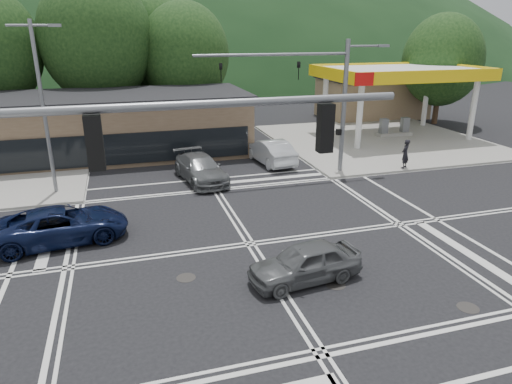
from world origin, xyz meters
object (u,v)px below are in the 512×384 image
object	(u,v)px
car_blue_west	(61,225)
pedestrian	(405,154)
car_queue_a	(270,151)
car_grey_center	(305,263)
car_northbound	(201,169)
car_queue_b	(226,135)

from	to	relation	value
car_blue_west	pedestrian	world-z (taller)	pedestrian
pedestrian	car_queue_a	bearing A→B (deg)	-62.50
car_grey_center	pedestrian	xyz separation A→B (m)	(11.29, 10.87, 0.37)
car_grey_center	car_northbound	distance (m)	12.47
car_queue_b	car_northbound	size ratio (longest dim) A/B	0.80
car_grey_center	pedestrian	bearing A→B (deg)	126.95
car_northbound	pedestrian	bearing A→B (deg)	-15.74
car_queue_a	car_queue_b	distance (m)	6.42
car_blue_west	car_grey_center	xyz separation A→B (m)	(8.62, -5.88, -0.05)
car_blue_west	car_grey_center	distance (m)	10.44
car_blue_west	car_northbound	distance (m)	9.59
car_northbound	pedestrian	xyz separation A→B (m)	(12.86, -1.50, 0.31)
car_blue_west	car_grey_center	size ratio (longest dim) A/B	1.32
car_queue_b	car_northbound	bearing A→B (deg)	60.96
car_blue_west	pedestrian	distance (m)	20.53
car_grey_center	car_queue_a	size ratio (longest dim) A/B	0.83
car_blue_west	car_queue_a	size ratio (longest dim) A/B	1.09
car_queue_a	pedestrian	size ratio (longest dim) A/B	2.70
car_blue_west	car_queue_b	xyz separation A→B (m)	(10.56, 15.16, -0.04)
car_northbound	car_grey_center	bearing A→B (deg)	-91.88
car_blue_west	car_queue_b	bearing A→B (deg)	-43.02
car_grey_center	car_northbound	bearing A→B (deg)	-179.75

